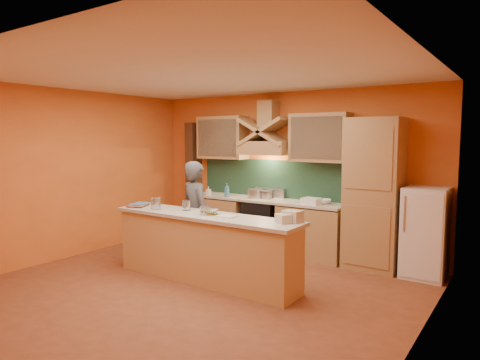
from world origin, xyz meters
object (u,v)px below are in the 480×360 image
Objects in this scene: stove at (264,225)px; kitchen_scale at (205,211)px; person at (196,214)px; fridge at (425,233)px; mixing_bowl at (209,212)px.

kitchen_scale is at bearing -83.28° from stove.
stove is 0.55× the size of person.
stove is 0.69× the size of fridge.
stove is 1.52m from person.
person reaches higher than mixing_bowl.
fridge is 11.18× the size of kitchen_scale.
person reaches higher than fridge.
kitchen_scale is at bearing -142.09° from fridge.
fridge is at bearing 37.45° from mixing_bowl.
person is 0.78m from mixing_bowl.
person is 6.47× the size of mixing_bowl.
stove is at bearing 97.85° from mixing_bowl.
kitchen_scale reaches higher than mixing_bowl.
person reaches higher than stove.
person is 0.79m from kitchen_scale.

